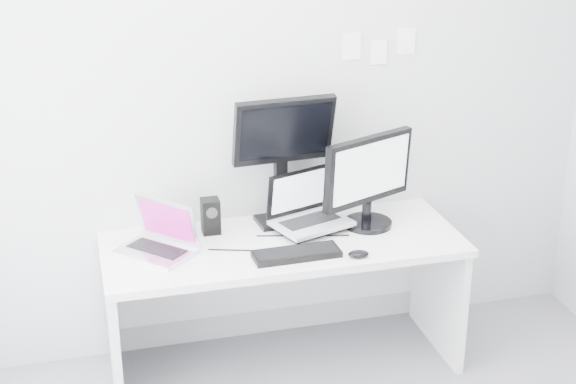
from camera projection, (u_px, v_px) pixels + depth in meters
name	position (u px, v px, depth m)	size (l,w,h in m)	color
back_wall	(266.00, 103.00, 4.34)	(3.60, 3.60, 0.00)	#B6B8BB
desk	(283.00, 305.00, 4.39)	(1.80, 0.70, 0.73)	white
macbook	(154.00, 229.00, 4.07)	(0.36, 0.27, 0.27)	silver
speaker	(211.00, 216.00, 4.32)	(0.09, 0.09, 0.18)	black
dell_laptop	(312.00, 203.00, 4.32)	(0.37, 0.29, 0.31)	#AFB2B7
rear_monitor	(283.00, 159.00, 4.34)	(0.52, 0.19, 0.71)	black
samsung_monitor	(369.00, 180.00, 4.34)	(0.55, 0.25, 0.50)	black
keyboard	(297.00, 254.00, 4.09)	(0.42, 0.15, 0.03)	black
mouse	(358.00, 254.00, 4.08)	(0.10, 0.06, 0.03)	black
wall_note_0	(351.00, 46.00, 4.34)	(0.10, 0.00, 0.14)	white
wall_note_1	(379.00, 52.00, 4.39)	(0.09, 0.00, 0.13)	white
wall_note_2	(406.00, 41.00, 4.41)	(0.10, 0.00, 0.14)	white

